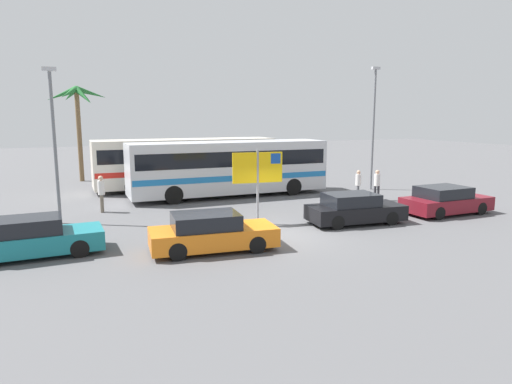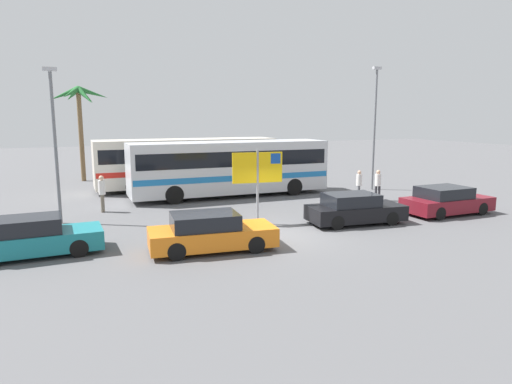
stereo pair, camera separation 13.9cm
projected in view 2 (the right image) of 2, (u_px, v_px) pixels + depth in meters
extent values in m
plane|color=#565659|center=(283.00, 235.00, 17.53)|extent=(120.00, 120.00, 0.00)
cube|color=silver|center=(230.00, 167.00, 25.85)|extent=(11.48, 2.65, 2.90)
cube|color=black|center=(230.00, 157.00, 25.75)|extent=(11.02, 2.67, 0.84)
cube|color=#1E70B7|center=(230.00, 175.00, 25.93)|extent=(11.37, 2.67, 0.32)
cylinder|color=black|center=(277.00, 181.00, 28.48)|extent=(1.00, 0.28, 1.00)
cylinder|color=black|center=(294.00, 187.00, 26.30)|extent=(1.00, 0.28, 1.00)
cylinder|color=black|center=(165.00, 188.00, 25.80)|extent=(1.00, 0.28, 1.00)
cylinder|color=black|center=(174.00, 195.00, 23.62)|extent=(1.00, 0.28, 1.00)
cube|color=silver|center=(187.00, 162.00, 28.80)|extent=(11.48, 2.65, 2.90)
cube|color=black|center=(187.00, 153.00, 28.71)|extent=(11.02, 2.67, 0.84)
cube|color=red|center=(187.00, 169.00, 28.89)|extent=(11.37, 2.67, 0.32)
cylinder|color=black|center=(233.00, 175.00, 31.44)|extent=(1.00, 0.28, 1.00)
cylinder|color=black|center=(245.00, 180.00, 29.26)|extent=(1.00, 0.28, 1.00)
cylinder|color=black|center=(129.00, 181.00, 28.76)|extent=(1.00, 0.28, 1.00)
cylinder|color=black|center=(134.00, 186.00, 26.57)|extent=(1.00, 0.28, 1.00)
cylinder|color=gray|center=(258.00, 187.00, 19.04)|extent=(0.11, 0.11, 3.20)
cube|color=yellow|center=(258.00, 168.00, 18.90)|extent=(2.19, 0.29, 1.30)
cube|color=#1447A8|center=(275.00, 158.00, 19.06)|extent=(0.44, 0.12, 0.44)
cube|color=black|center=(356.00, 212.00, 19.30)|extent=(4.30, 2.10, 0.64)
cube|color=black|center=(351.00, 200.00, 19.13)|extent=(2.30, 1.78, 0.52)
cylinder|color=black|center=(372.00, 211.00, 20.45)|extent=(0.61, 0.21, 0.60)
cylinder|color=black|center=(392.00, 219.00, 18.96)|extent=(0.61, 0.21, 0.60)
cylinder|color=black|center=(321.00, 215.00, 19.70)|extent=(0.61, 0.21, 0.60)
cylinder|color=black|center=(337.00, 223.00, 18.21)|extent=(0.61, 0.21, 0.60)
cube|color=#19757F|center=(35.00, 242.00, 14.79)|extent=(4.30, 1.84, 0.64)
cube|color=black|center=(25.00, 225.00, 14.59)|extent=(2.26, 1.63, 0.52)
cylinder|color=black|center=(77.00, 237.00, 16.05)|extent=(0.61, 0.18, 0.60)
cylinder|color=black|center=(79.00, 248.00, 14.67)|extent=(0.61, 0.18, 0.60)
cube|color=maroon|center=(447.00, 204.00, 21.21)|extent=(4.30, 1.94, 0.64)
cube|color=black|center=(444.00, 192.00, 21.01)|extent=(2.25, 1.75, 0.52)
cylinder|color=black|center=(453.00, 202.00, 22.54)|extent=(0.60, 0.17, 0.60)
cylinder|color=black|center=(482.00, 209.00, 20.98)|extent=(0.60, 0.17, 0.60)
cylinder|color=black|center=(412.00, 207.00, 21.50)|extent=(0.60, 0.17, 0.60)
cylinder|color=black|center=(440.00, 214.00, 19.94)|extent=(0.60, 0.17, 0.60)
cube|color=orange|center=(212.00, 237.00, 15.41)|extent=(4.46, 2.13, 0.64)
cube|color=black|center=(205.00, 221.00, 15.24)|extent=(2.38, 1.80, 0.52)
cylinder|color=black|center=(244.00, 233.00, 16.58)|extent=(0.61, 0.22, 0.60)
cylinder|color=black|center=(256.00, 245.00, 15.08)|extent=(0.61, 0.22, 0.60)
cylinder|color=black|center=(171.00, 239.00, 15.80)|extent=(0.61, 0.22, 0.60)
cylinder|color=black|center=(177.00, 252.00, 14.30)|extent=(0.61, 0.22, 0.60)
cylinder|color=#2D2D33|center=(379.00, 193.00, 24.57)|extent=(0.13, 0.13, 0.83)
cylinder|color=#2D2D33|center=(376.00, 193.00, 24.64)|extent=(0.13, 0.13, 0.83)
cylinder|color=silver|center=(378.00, 180.00, 24.48)|extent=(0.32, 0.32, 0.65)
sphere|color=tan|center=(378.00, 172.00, 24.41)|extent=(0.22, 0.22, 0.22)
cylinder|color=#4C4C51|center=(359.00, 192.00, 25.00)|extent=(0.13, 0.13, 0.80)
cylinder|color=#4C4C51|center=(359.00, 193.00, 24.83)|extent=(0.13, 0.13, 0.80)
cylinder|color=silver|center=(359.00, 180.00, 24.79)|extent=(0.32, 0.32, 0.63)
sphere|color=tan|center=(359.00, 172.00, 24.72)|extent=(0.22, 0.22, 0.22)
cylinder|color=#706656|center=(102.00, 204.00, 21.55)|extent=(0.13, 0.13, 0.87)
cylinder|color=#706656|center=(103.00, 203.00, 21.72)|extent=(0.13, 0.13, 0.87)
cylinder|color=silver|center=(102.00, 187.00, 21.50)|extent=(0.32, 0.32, 0.69)
sphere|color=tan|center=(101.00, 178.00, 21.43)|extent=(0.24, 0.24, 0.24)
cylinder|color=slate|center=(374.00, 131.00, 27.89)|extent=(0.14, 0.14, 7.43)
cube|color=#B2B2B7|center=(377.00, 68.00, 27.25)|extent=(0.56, 0.20, 0.16)
cylinder|color=slate|center=(56.00, 149.00, 18.89)|extent=(0.14, 0.14, 6.42)
cube|color=#B2B2B7|center=(50.00, 69.00, 18.34)|extent=(0.56, 0.20, 0.16)
cylinder|color=brown|center=(81.00, 137.00, 31.79)|extent=(0.32, 0.32, 6.31)
cone|color=#23662D|center=(93.00, 93.00, 31.82)|extent=(2.17, 0.82, 0.98)
cone|color=#23662D|center=(86.00, 96.00, 32.23)|extent=(1.47, 2.00, 1.28)
cone|color=#23662D|center=(73.00, 95.00, 31.98)|extent=(1.21, 2.12, 1.14)
cone|color=#23662D|center=(64.00, 94.00, 30.84)|extent=(2.13, 0.67, 1.21)
cone|color=#23662D|center=(71.00, 93.00, 30.32)|extent=(1.44, 2.06, 1.07)
cone|color=#23662D|center=(85.00, 96.00, 30.72)|extent=(1.29, 2.02, 1.41)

